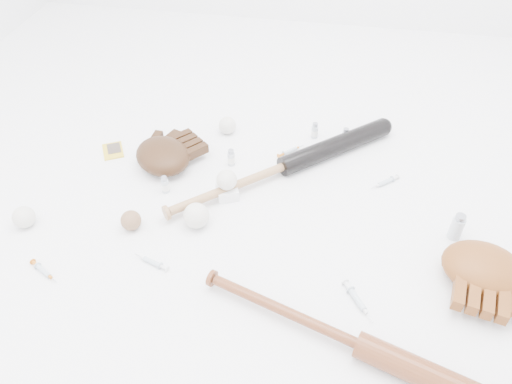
% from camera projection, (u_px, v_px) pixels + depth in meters
% --- Properties ---
extents(bat_dark, '(0.78, 0.70, 0.07)m').
position_uv_depth(bat_dark, '(285.00, 166.00, 1.77)').
color(bat_dark, black).
rests_on(bat_dark, ground).
extents(bat_wood, '(0.92, 0.36, 0.07)m').
position_uv_depth(bat_wood, '(361.00, 345.00, 1.25)').
color(bat_wood, brown).
rests_on(bat_wood, ground).
extents(glove_dark, '(0.37, 0.37, 0.09)m').
position_uv_depth(glove_dark, '(163.00, 155.00, 1.79)').
color(glove_dark, '#331D0E').
rests_on(glove_dark, ground).
extents(glove_tan, '(0.33, 0.33, 0.10)m').
position_uv_depth(glove_tan, '(484.00, 268.00, 1.41)').
color(glove_tan, brown).
rests_on(glove_tan, ground).
extents(trading_card, '(0.11, 0.12, 0.01)m').
position_uv_depth(trading_card, '(113.00, 151.00, 1.88)').
color(trading_card, gold).
rests_on(trading_card, ground).
extents(pedestal, '(0.09, 0.09, 0.04)m').
position_uv_depth(pedestal, '(227.00, 192.00, 1.69)').
color(pedestal, white).
rests_on(pedestal, ground).
extents(baseball_on_pedestal, '(0.07, 0.07, 0.07)m').
position_uv_depth(baseball_on_pedestal, '(227.00, 180.00, 1.65)').
color(baseball_on_pedestal, silver).
rests_on(baseball_on_pedestal, pedestal).
extents(baseball_left, '(0.07, 0.07, 0.07)m').
position_uv_depth(baseball_left, '(24.00, 217.00, 1.58)').
color(baseball_left, silver).
rests_on(baseball_left, ground).
extents(baseball_upper, '(0.07, 0.07, 0.07)m').
position_uv_depth(baseball_upper, '(227.00, 125.00, 1.95)').
color(baseball_upper, silver).
rests_on(baseball_upper, ground).
extents(baseball_mid, '(0.08, 0.08, 0.08)m').
position_uv_depth(baseball_mid, '(196.00, 216.00, 1.58)').
color(baseball_mid, silver).
rests_on(baseball_mid, ground).
extents(baseball_aged, '(0.06, 0.06, 0.06)m').
position_uv_depth(baseball_aged, '(131.00, 220.00, 1.57)').
color(baseball_aged, brown).
rests_on(baseball_aged, ground).
extents(syringe_0, '(0.13, 0.08, 0.02)m').
position_uv_depth(syringe_0, '(43.00, 271.00, 1.46)').
color(syringe_0, '#ADBCC6').
rests_on(syringe_0, ground).
extents(syringe_1, '(0.13, 0.06, 0.02)m').
position_uv_depth(syringe_1, '(152.00, 262.00, 1.48)').
color(syringe_1, '#ADBCC6').
rests_on(syringe_1, ground).
extents(syringe_2, '(0.11, 0.11, 0.02)m').
position_uv_depth(syringe_2, '(290.00, 151.00, 1.87)').
color(syringe_2, '#ADBCC6').
rests_on(syringe_2, ground).
extents(syringe_3, '(0.11, 0.15, 0.02)m').
position_uv_depth(syringe_3, '(357.00, 300.00, 1.38)').
color(syringe_3, '#ADBCC6').
rests_on(syringe_3, ground).
extents(syringe_4, '(0.12, 0.11, 0.02)m').
position_uv_depth(syringe_4, '(386.00, 182.00, 1.75)').
color(syringe_4, '#ADBCC6').
rests_on(syringe_4, ground).
extents(vial_0, '(0.03, 0.03, 0.07)m').
position_uv_depth(vial_0, '(345.00, 136.00, 1.90)').
color(vial_0, silver).
rests_on(vial_0, ground).
extents(vial_1, '(0.03, 0.03, 0.07)m').
position_uv_depth(vial_1, '(315.00, 130.00, 1.93)').
color(vial_1, silver).
rests_on(vial_1, ground).
extents(vial_2, '(0.03, 0.03, 0.07)m').
position_uv_depth(vial_2, '(231.00, 157.00, 1.81)').
color(vial_2, silver).
rests_on(vial_2, ground).
extents(vial_3, '(0.04, 0.04, 0.09)m').
position_uv_depth(vial_3, '(457.00, 226.00, 1.54)').
color(vial_3, silver).
rests_on(vial_3, ground).
extents(vial_4, '(0.03, 0.03, 0.06)m').
position_uv_depth(vial_4, '(165.00, 184.00, 1.70)').
color(vial_4, silver).
rests_on(vial_4, ground).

